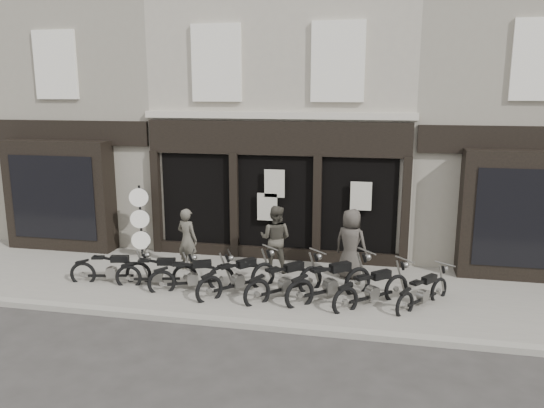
% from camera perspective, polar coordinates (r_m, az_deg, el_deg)
% --- Properties ---
extents(ground_plane, '(90.00, 90.00, 0.00)m').
position_cam_1_polar(ground_plane, '(12.19, -2.42, -10.52)').
color(ground_plane, '#2D2B28').
rests_on(ground_plane, ground).
extents(pavement, '(30.00, 4.20, 0.12)m').
position_cam_1_polar(pavement, '(12.98, -1.44, -8.78)').
color(pavement, slate).
rests_on(pavement, ground_plane).
extents(kerb, '(30.00, 0.25, 0.13)m').
position_cam_1_polar(kerb, '(11.06, -4.04, -12.63)').
color(kerb, gray).
rests_on(kerb, ground_plane).
extents(central_building, '(7.30, 6.22, 8.34)m').
position_cam_1_polar(central_building, '(17.10, 2.41, 10.06)').
color(central_building, '#A59E8D').
rests_on(central_building, ground).
extents(neighbour_left, '(5.60, 6.73, 8.34)m').
position_cam_1_polar(neighbour_left, '(19.14, -17.01, 9.65)').
color(neighbour_left, gray).
rests_on(neighbour_left, ground).
extents(neighbour_right, '(5.60, 6.73, 8.34)m').
position_cam_1_polar(neighbour_right, '(17.19, 24.03, 8.91)').
color(neighbour_right, gray).
rests_on(neighbour_right, ground).
extents(motorcycle_0, '(1.95, 0.72, 0.94)m').
position_cam_1_polar(motorcycle_0, '(13.56, -16.86, -6.98)').
color(motorcycle_0, black).
rests_on(motorcycle_0, ground).
extents(motorcycle_1, '(1.94, 0.74, 0.94)m').
position_cam_1_polar(motorcycle_1, '(13.07, -12.18, -7.44)').
color(motorcycle_1, black).
rests_on(motorcycle_1, ground).
extents(motorcycle_2, '(1.90, 1.10, 0.97)m').
position_cam_1_polar(motorcycle_2, '(12.66, -8.52, -7.90)').
color(motorcycle_2, black).
rests_on(motorcycle_2, ground).
extents(motorcycle_3, '(1.62, 1.81, 1.05)m').
position_cam_1_polar(motorcycle_3, '(12.35, -3.68, -8.16)').
color(motorcycle_3, black).
rests_on(motorcycle_3, ground).
extents(motorcycle_4, '(1.68, 1.75, 1.04)m').
position_cam_1_polar(motorcycle_4, '(12.10, 1.45, -8.58)').
color(motorcycle_4, black).
rests_on(motorcycle_4, ground).
extents(motorcycle_5, '(1.90, 1.73, 1.11)m').
position_cam_1_polar(motorcycle_5, '(12.02, 6.32, -8.67)').
color(motorcycle_5, black).
rests_on(motorcycle_5, ground).
extents(motorcycle_6, '(1.72, 1.61, 1.01)m').
position_cam_1_polar(motorcycle_6, '(11.87, 10.76, -9.27)').
color(motorcycle_6, black).
rests_on(motorcycle_6, ground).
extents(motorcycle_7, '(1.32, 1.61, 0.90)m').
position_cam_1_polar(motorcycle_7, '(12.09, 15.94, -9.37)').
color(motorcycle_7, black).
rests_on(motorcycle_7, ground).
extents(man_left, '(0.69, 0.57, 1.63)m').
position_cam_1_polar(man_left, '(13.83, -9.10, -3.79)').
color(man_left, '#4D493F').
rests_on(man_left, pavement).
extents(man_centre, '(0.91, 0.75, 1.72)m').
position_cam_1_polar(man_centre, '(13.59, 0.37, -3.73)').
color(man_centre, '#403D34').
rests_on(man_centre, pavement).
extents(man_right, '(1.00, 0.85, 1.75)m').
position_cam_1_polar(man_right, '(13.22, 8.49, -4.25)').
color(man_right, '#3C3732').
rests_on(man_right, pavement).
extents(advert_sign_post, '(0.50, 0.34, 2.15)m').
position_cam_1_polar(advert_sign_post, '(15.14, -13.95, -2.18)').
color(advert_sign_post, black).
rests_on(advert_sign_post, ground).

